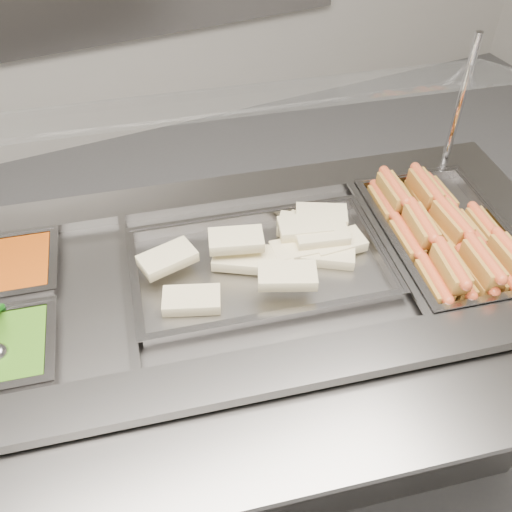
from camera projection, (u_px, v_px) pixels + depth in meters
name	position (u px, v px, depth m)	size (l,w,h in m)	color
steam_counter	(241.00, 362.00, 1.76)	(1.89, 1.11, 0.85)	slate
tray_rail	(287.00, 441.00, 1.16)	(1.71, 0.66, 0.05)	gray
sneeze_guard	(218.00, 106.00, 1.38)	(1.58, 0.57, 0.41)	silver
pan_hotdogs	(444.00, 241.00, 1.60)	(0.42, 0.57, 0.09)	gray
pan_wraps	(259.00, 268.00, 1.50)	(0.70, 0.49, 0.07)	gray
pan_beans	(1.00, 277.00, 1.49)	(0.32, 0.28, 0.09)	gray
hotdogs_in_buns	(446.00, 234.00, 1.55)	(0.34, 0.53, 0.11)	#A86C23
tortilla_wraps	(286.00, 245.00, 1.51)	(0.60, 0.34, 0.09)	beige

